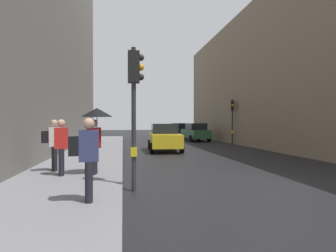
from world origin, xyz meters
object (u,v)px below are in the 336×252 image
object	(u,v)px
car_yellow_taxi	(165,137)
car_dark_suv	(178,130)
pedestrian_with_umbrella	(96,122)
traffic_light_mid_street	(232,113)
pedestrian_in_red_jacket	(61,145)
car_green_estate	(195,132)
traffic_light_near_left	(135,92)
pedestrian_with_black_backpack	(53,142)
pedestrian_with_grey_backpack	(87,154)

from	to	relation	value
car_yellow_taxi	car_dark_suv	distance (m)	15.92
car_yellow_taxi	pedestrian_with_umbrella	xyz separation A→B (m)	(-3.51, -8.20, 0.96)
traffic_light_mid_street	pedestrian_in_red_jacket	bearing A→B (deg)	-131.69
car_green_estate	pedestrian_with_umbrella	bearing A→B (deg)	-115.19
traffic_light_near_left	pedestrian_in_red_jacket	distance (m)	3.17
pedestrian_with_black_backpack	pedestrian_with_umbrella	bearing A→B (deg)	-28.97
car_yellow_taxi	pedestrian_with_black_backpack	bearing A→B (deg)	-124.33
pedestrian_with_umbrella	traffic_light_near_left	bearing A→B (deg)	-55.71
traffic_light_mid_street	pedestrian_with_grey_backpack	world-z (taller)	traffic_light_mid_street
pedestrian_with_umbrella	pedestrian_in_red_jacket	distance (m)	1.28
traffic_light_near_left	car_dark_suv	bearing A→B (deg)	75.77
car_dark_suv	pedestrian_with_black_backpack	distance (m)	24.51
traffic_light_near_left	pedestrian_with_grey_backpack	xyz separation A→B (m)	(-1.06, -1.34, -1.47)
traffic_light_mid_street	car_dark_suv	world-z (taller)	traffic_light_mid_street
car_green_estate	pedestrian_with_umbrella	world-z (taller)	pedestrian_with_umbrella
traffic_light_near_left	pedestrian_with_black_backpack	xyz separation A→B (m)	(-2.68, 2.54, -1.47)
pedestrian_with_umbrella	pedestrian_with_grey_backpack	bearing A→B (deg)	-88.17
pedestrian_in_red_jacket	car_green_estate	bearing A→B (deg)	61.97
car_dark_suv	pedestrian_with_umbrella	size ratio (longest dim) A/B	1.98
pedestrian_with_black_backpack	car_dark_suv	bearing A→B (deg)	68.21
car_yellow_taxi	pedestrian_with_umbrella	bearing A→B (deg)	-113.16
pedestrian_with_umbrella	pedestrian_in_red_jacket	world-z (taller)	pedestrian_with_umbrella
traffic_light_mid_street	car_green_estate	world-z (taller)	traffic_light_mid_street
traffic_light_mid_street	pedestrian_with_black_backpack	bearing A→B (deg)	-134.91
traffic_light_near_left	pedestrian_in_red_jacket	xyz separation A→B (m)	(-2.22, 1.69, -1.51)
pedestrian_with_black_backpack	pedestrian_in_red_jacket	distance (m)	0.97
pedestrian_in_red_jacket	traffic_light_mid_street	bearing A→B (deg)	48.31
pedestrian_with_grey_backpack	pedestrian_in_red_jacket	distance (m)	3.25
pedestrian_with_grey_backpack	pedestrian_with_black_backpack	xyz separation A→B (m)	(-1.62, 3.89, 0.00)
car_green_estate	car_yellow_taxi	bearing A→B (deg)	-117.01
car_dark_suv	pedestrian_with_grey_backpack	size ratio (longest dim) A/B	2.40
traffic_light_mid_street	car_green_estate	size ratio (longest dim) A/B	0.87
traffic_light_near_left	car_yellow_taxi	bearing A→B (deg)	76.67
traffic_light_mid_street	car_yellow_taxi	bearing A→B (deg)	-147.42
car_green_estate	pedestrian_with_black_backpack	xyz separation A→B (m)	(-9.52, -16.18, 0.29)
car_green_estate	pedestrian_in_red_jacket	world-z (taller)	pedestrian_in_red_jacket
car_dark_suv	pedestrian_with_grey_backpack	distance (m)	27.68
traffic_light_mid_street	car_yellow_taxi	xyz separation A→B (m)	(-6.38, -4.08, -1.73)
car_green_estate	pedestrian_in_red_jacket	xyz separation A→B (m)	(-9.07, -17.03, 0.25)
traffic_light_near_left	car_dark_suv	world-z (taller)	traffic_light_near_left
car_dark_suv	pedestrian_with_umbrella	world-z (taller)	pedestrian_with_umbrella
car_green_estate	pedestrian_with_umbrella	size ratio (longest dim) A/B	2.02
pedestrian_with_black_backpack	pedestrian_with_grey_backpack	bearing A→B (deg)	-67.42
car_yellow_taxi	pedestrian_with_black_backpack	size ratio (longest dim) A/B	2.42
car_dark_suv	pedestrian_with_umbrella	bearing A→B (deg)	-107.81
car_yellow_taxi	pedestrian_with_grey_backpack	xyz separation A→B (m)	(-3.41, -11.25, 0.29)
car_green_estate	car_yellow_taxi	distance (m)	9.90
car_green_estate	car_dark_suv	xyz separation A→B (m)	(-0.42, 6.58, 0.00)
car_green_estate	pedestrian_with_black_backpack	distance (m)	18.78
pedestrian_in_red_jacket	car_dark_suv	bearing A→B (deg)	69.90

